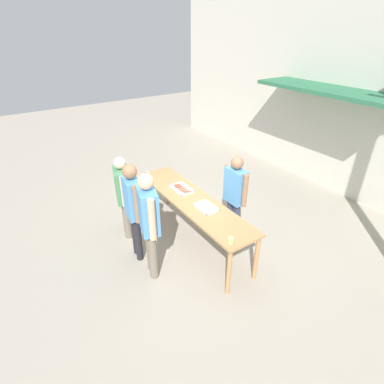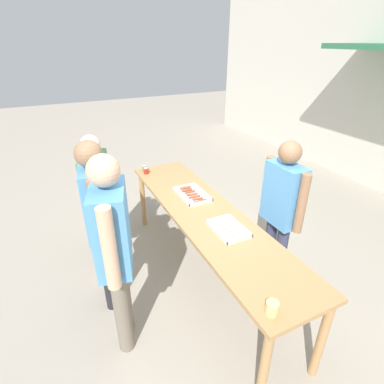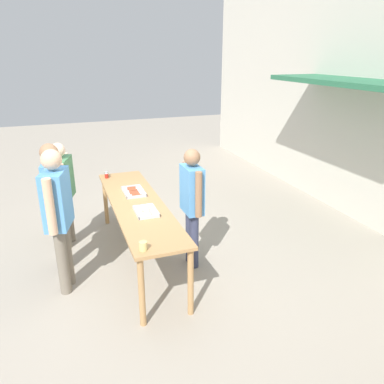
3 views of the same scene
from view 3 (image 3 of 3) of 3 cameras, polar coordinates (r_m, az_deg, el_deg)
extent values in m
plane|color=#A39989|center=(5.61, -7.87, -10.04)|extent=(24.00, 24.00, 0.00)
cube|color=beige|center=(6.87, 26.73, 13.56)|extent=(12.00, 0.12, 4.50)
cube|color=#2D704C|center=(6.47, 23.44, 15.08)|extent=(3.20, 1.00, 0.08)
cube|color=tan|center=(5.22, -8.32, -1.85)|extent=(2.93, 0.69, 0.04)
cylinder|color=tan|center=(6.64, -13.03, -1.34)|extent=(0.07, 0.07, 0.84)
cylinder|color=tan|center=(4.18, -7.68, -14.92)|extent=(0.07, 0.07, 0.84)
cylinder|color=tan|center=(6.71, -8.33, -0.75)|extent=(0.07, 0.07, 0.84)
cylinder|color=tan|center=(4.30, -0.22, -13.58)|extent=(0.07, 0.07, 0.84)
cube|color=silver|center=(5.59, -8.88, -0.09)|extent=(0.47, 0.29, 0.01)
cube|color=silver|center=(5.56, -10.32, -0.06)|extent=(0.47, 0.01, 0.03)
cube|color=silver|center=(5.61, -7.46, 0.29)|extent=(0.47, 0.01, 0.03)
cube|color=silver|center=(5.80, -9.35, 0.86)|extent=(0.01, 0.29, 0.03)
cube|color=silver|center=(5.37, -8.39, -0.69)|extent=(0.01, 0.29, 0.03)
cylinder|color=#A34C2D|center=(5.76, -9.23, 0.69)|extent=(0.03, 0.13, 0.03)
cylinder|color=#A34C2D|center=(5.70, -9.19, 0.48)|extent=(0.04, 0.12, 0.03)
cylinder|color=#A34C2D|center=(5.65, -8.95, 0.30)|extent=(0.03, 0.12, 0.03)
cylinder|color=#A34C2D|center=(5.59, -8.88, 0.06)|extent=(0.03, 0.13, 0.02)
cylinder|color=#A34C2D|center=(5.53, -8.76, -0.15)|extent=(0.03, 0.13, 0.02)
cylinder|color=#A34C2D|center=(5.47, -8.53, -0.35)|extent=(0.04, 0.12, 0.03)
cylinder|color=#A34C2D|center=(5.41, -8.42, -0.57)|extent=(0.04, 0.15, 0.03)
cube|color=silver|center=(4.88, -7.02, -3.13)|extent=(0.40, 0.28, 0.01)
cube|color=silver|center=(4.85, -8.56, -3.10)|extent=(0.40, 0.01, 0.03)
cube|color=silver|center=(4.90, -5.50, -2.69)|extent=(0.40, 0.01, 0.03)
cube|color=silver|center=(5.05, -7.55, -2.05)|extent=(0.01, 0.28, 0.03)
cube|color=silver|center=(4.69, -6.46, -3.80)|extent=(0.01, 0.28, 0.03)
ellipsoid|color=beige|center=(5.01, -7.43, -2.23)|extent=(0.05, 0.11, 0.04)
ellipsoid|color=beige|center=(4.95, -7.25, -2.40)|extent=(0.08, 0.13, 0.05)
ellipsoid|color=beige|center=(4.90, -7.10, -2.69)|extent=(0.08, 0.13, 0.05)
ellipsoid|color=beige|center=(4.84, -6.88, -3.00)|extent=(0.06, 0.09, 0.04)
ellipsoid|color=beige|center=(4.79, -6.69, -3.29)|extent=(0.06, 0.10, 0.04)
ellipsoid|color=beige|center=(4.73, -6.53, -3.54)|extent=(0.05, 0.09, 0.04)
cylinder|color=#567A38|center=(6.41, -12.91, 2.66)|extent=(0.06, 0.06, 0.08)
cylinder|color=#B2B2B7|center=(6.40, -12.94, 3.02)|extent=(0.06, 0.06, 0.01)
cylinder|color=#B22319|center=(6.33, -12.88, 2.42)|extent=(0.06, 0.06, 0.08)
cylinder|color=#B2B2B7|center=(6.32, -12.91, 2.79)|extent=(0.06, 0.06, 0.01)
cylinder|color=#DBC67A|center=(3.98, -7.45, -8.16)|extent=(0.09, 0.09, 0.10)
cylinder|color=#333851|center=(5.33, -0.34, -6.62)|extent=(0.12, 0.12, 0.80)
cylinder|color=#333851|center=(5.18, 0.35, -7.47)|extent=(0.12, 0.12, 0.80)
cube|color=#5193D1|center=(4.96, 0.00, 0.36)|extent=(0.40, 0.22, 0.64)
sphere|color=#936B4C|center=(4.83, 0.00, 5.32)|extent=(0.22, 0.22, 0.22)
cylinder|color=#936B4C|center=(5.17, -0.94, 1.40)|extent=(0.09, 0.09, 0.60)
cylinder|color=#936B4C|center=(4.74, 1.02, -0.41)|extent=(0.09, 0.09, 0.60)
cylinder|color=#756B5B|center=(6.00, -18.77, -4.67)|extent=(0.14, 0.14, 0.78)
cylinder|color=#756B5B|center=(6.19, -18.29, -3.84)|extent=(0.14, 0.14, 0.78)
cube|color=#478456|center=(5.85, -19.29, 1.96)|extent=(0.52, 0.38, 0.62)
sphere|color=beige|center=(5.74, -19.79, 6.02)|extent=(0.21, 0.21, 0.21)
cylinder|color=beige|center=(5.59, -20.05, 1.17)|extent=(0.11, 0.11, 0.58)
cylinder|color=beige|center=(6.11, -18.62, 2.96)|extent=(0.11, 0.11, 0.58)
cylinder|color=#756B5B|center=(4.90, -19.12, -10.00)|extent=(0.14, 0.14, 0.87)
cylinder|color=#756B5B|center=(5.07, -18.58, -8.84)|extent=(0.14, 0.14, 0.87)
cube|color=#5193D1|center=(4.66, -19.93, -1.03)|extent=(0.51, 0.36, 0.69)
sphere|color=#DBAD89|center=(4.52, -20.67, 4.66)|extent=(0.24, 0.24, 0.24)
cylinder|color=#DBAD89|center=(4.41, -20.84, -2.15)|extent=(0.10, 0.10, 0.66)
cylinder|color=#DBAD89|center=(4.91, -19.17, 0.35)|extent=(0.10, 0.10, 0.66)
cylinder|color=#232328|center=(5.37, -19.44, -7.40)|extent=(0.12, 0.12, 0.85)
cylinder|color=#232328|center=(5.53, -19.23, -6.54)|extent=(0.12, 0.12, 0.85)
cube|color=#5193D1|center=(5.15, -20.32, 0.59)|extent=(0.43, 0.27, 0.67)
sphere|color=#936B4C|center=(5.02, -20.97, 5.63)|extent=(0.23, 0.23, 0.23)
cylinder|color=#936B4C|center=(4.92, -20.69, -0.18)|extent=(0.09, 0.09, 0.64)
cylinder|color=#936B4C|center=(5.38, -20.01, 1.63)|extent=(0.09, 0.09, 0.64)
camera|label=1|loc=(2.02, -88.74, 24.93)|focal=28.00mm
camera|label=2|loc=(2.45, -29.16, 10.33)|focal=28.00mm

